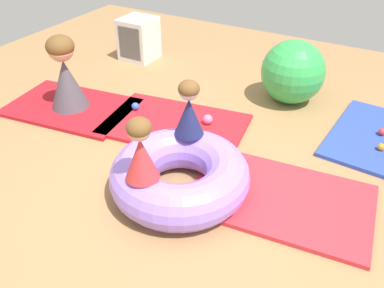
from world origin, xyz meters
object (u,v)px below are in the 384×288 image
(exercise_ball_large, at_px, (293,72))
(play_ball_pink, at_px, (208,119))
(inflatable_cushion, at_px, (180,175))
(play_ball_red, at_px, (382,132))
(play_ball_green, at_px, (202,145))
(adult_seated, at_px, (65,73))
(play_ball_orange, at_px, (381,147))
(child_in_red, at_px, (141,150))
(storage_cube, at_px, (138,39))
(child_in_navy, at_px, (189,109))
(play_ball_blue, at_px, (135,106))

(exercise_ball_large, bearing_deg, play_ball_pink, -119.12)
(inflatable_cushion, height_order, play_ball_red, inflatable_cushion)
(play_ball_pink, bearing_deg, play_ball_green, -68.85)
(adult_seated, relative_size, play_ball_orange, 11.82)
(play_ball_red, distance_m, play_ball_green, 1.79)
(child_in_red, relative_size, adult_seated, 0.62)
(exercise_ball_large, distance_m, storage_cube, 2.23)
(play_ball_orange, relative_size, play_ball_red, 0.93)
(play_ball_pink, bearing_deg, child_in_navy, -75.91)
(child_in_red, bearing_deg, play_ball_pink, 117.76)
(play_ball_red, xyz_separation_m, play_ball_pink, (-1.59, -0.66, 0.02))
(child_in_red, distance_m, adult_seated, 1.93)
(play_ball_blue, relative_size, storage_cube, 0.15)
(play_ball_pink, bearing_deg, storage_cube, 145.84)
(play_ball_green, xyz_separation_m, storage_cube, (-1.84, 1.55, 0.21))
(child_in_navy, bearing_deg, child_in_red, 125.38)
(child_in_red, xyz_separation_m, play_ball_blue, (-0.99, 1.23, -0.52))
(child_in_red, height_order, play_ball_blue, child_in_red)
(play_ball_blue, relative_size, play_ball_green, 1.25)
(inflatable_cushion, distance_m, play_ball_red, 2.13)
(play_ball_orange, distance_m, play_ball_pink, 1.67)
(exercise_ball_large, bearing_deg, child_in_red, -99.12)
(adult_seated, height_order, play_ball_red, adult_seated)
(inflatable_cushion, xyz_separation_m, child_in_red, (-0.11, -0.34, 0.42))
(inflatable_cushion, bearing_deg, play_ball_blue, 140.87)
(child_in_red, relative_size, exercise_ball_large, 0.70)
(play_ball_blue, bearing_deg, play_ball_green, -16.24)
(play_ball_blue, bearing_deg, child_in_red, -51.23)
(inflatable_cushion, height_order, adult_seated, adult_seated)
(play_ball_red, bearing_deg, inflatable_cushion, -128.10)
(child_in_navy, relative_size, play_ball_green, 7.43)
(play_ball_blue, height_order, play_ball_pink, play_ball_pink)
(inflatable_cushion, relative_size, play_ball_green, 17.21)
(play_ball_green, xyz_separation_m, exercise_ball_large, (0.39, 1.39, 0.28))
(play_ball_blue, bearing_deg, play_ball_pink, 8.64)
(child_in_red, relative_size, storage_cube, 0.88)
(storage_cube, bearing_deg, exercise_ball_large, -4.15)
(child_in_red, bearing_deg, exercise_ball_large, 101.52)
(child_in_navy, xyz_separation_m, storage_cube, (-1.85, 1.82, -0.32))
(child_in_red, bearing_deg, play_ball_green, 111.31)
(child_in_red, xyz_separation_m, play_ball_green, (-0.01, 0.95, -0.53))
(child_in_navy, height_order, child_in_red, child_in_red)
(child_in_red, xyz_separation_m, storage_cube, (-1.85, 2.50, -0.32))
(child_in_navy, bearing_deg, play_ball_blue, 6.22)
(play_ball_blue, relative_size, play_ball_orange, 1.21)
(inflatable_cushion, height_order, storage_cube, storage_cube)
(child_in_navy, bearing_deg, inflatable_cushion, 143.03)
(adult_seated, relative_size, play_ball_green, 12.18)
(play_ball_pink, distance_m, storage_cube, 2.04)
(play_ball_green, height_order, storage_cube, storage_cube)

